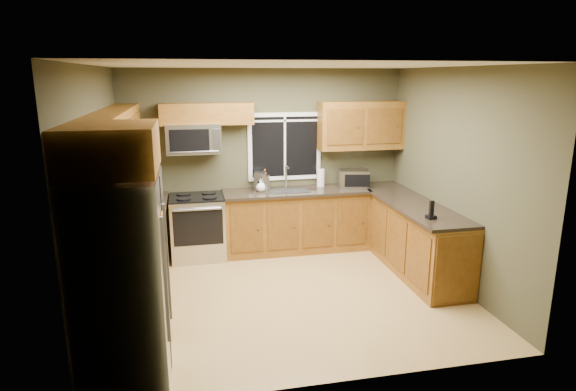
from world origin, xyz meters
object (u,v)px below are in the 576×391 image
object	(u,v)px
refrigerator	(122,280)
coffee_maker	(260,181)
toaster_oven	(354,178)
soap_bottle_a	(265,179)
soap_bottle_c	(261,186)
cordless_phone	(431,213)
microwave	(194,139)
paper_towel_roll	(321,178)
range	(198,227)
kettle	(264,182)

from	to	relation	value
refrigerator	coffee_maker	world-z (taller)	refrigerator
toaster_oven	soap_bottle_a	size ratio (longest dim) A/B	1.73
soap_bottle_c	cordless_phone	bearing A→B (deg)	-45.37
refrigerator	cordless_phone	size ratio (longest dim) A/B	8.11
microwave	coffee_maker	world-z (taller)	microwave
soap_bottle_c	cordless_phone	size ratio (longest dim) A/B	0.79
paper_towel_roll	cordless_phone	world-z (taller)	paper_towel_roll
coffee_maker	microwave	bearing A→B (deg)	-178.83
paper_towel_roll	soap_bottle_c	size ratio (longest dim) A/B	1.69
soap_bottle_c	soap_bottle_a	bearing A→B (deg)	64.53
range	coffee_maker	world-z (taller)	coffee_maker
kettle	cordless_phone	bearing A→B (deg)	-47.80
kettle	soap_bottle_a	world-z (taller)	soap_bottle_a
refrigerator	paper_towel_roll	world-z (taller)	refrigerator
toaster_oven	kettle	size ratio (longest dim) A/B	1.80
cordless_phone	paper_towel_roll	bearing A→B (deg)	112.88
coffee_maker	cordless_phone	distance (m)	2.60
toaster_oven	paper_towel_roll	bearing A→B (deg)	160.31
soap_bottle_c	toaster_oven	bearing A→B (deg)	-0.85
soap_bottle_a	cordless_phone	xyz separation A→B (m)	(1.67, -1.99, -0.08)
coffee_maker	paper_towel_roll	size ratio (longest dim) A/B	0.90
kettle	paper_towel_roll	bearing A→B (deg)	4.01
coffee_maker	paper_towel_roll	bearing A→B (deg)	1.34
refrigerator	paper_towel_roll	bearing A→B (deg)	48.88
kettle	paper_towel_roll	distance (m)	0.89
toaster_oven	paper_towel_roll	xyz separation A→B (m)	(-0.47, 0.17, -0.00)
refrigerator	cordless_phone	distance (m)	3.54
kettle	cordless_phone	world-z (taller)	kettle
refrigerator	paper_towel_roll	xyz separation A→B (m)	(2.57, 2.95, 0.17)
microwave	paper_towel_roll	bearing A→B (deg)	1.26
soap_bottle_a	coffee_maker	bearing A→B (deg)	-140.10
cordless_phone	kettle	bearing A→B (deg)	132.20
cordless_phone	refrigerator	bearing A→B (deg)	-163.43
refrigerator	microwave	world-z (taller)	microwave
soap_bottle_a	soap_bottle_c	world-z (taller)	soap_bottle_a
toaster_oven	coffee_maker	size ratio (longest dim) A/B	1.86
range	toaster_oven	distance (m)	2.43
toaster_oven	paper_towel_roll	distance (m)	0.50
microwave	kettle	world-z (taller)	microwave
refrigerator	soap_bottle_c	size ratio (longest dim) A/B	10.26
paper_towel_roll	soap_bottle_a	bearing A→B (deg)	176.45
microwave	cordless_phone	bearing A→B (deg)	-35.08
kettle	microwave	bearing A→B (deg)	178.82
coffee_maker	kettle	world-z (taller)	kettle
microwave	coffee_maker	xyz separation A→B (m)	(0.94, 0.02, -0.66)
range	paper_towel_roll	size ratio (longest dim) A/B	3.15
refrigerator	kettle	size ratio (longest dim) A/B	6.52
microwave	coffee_maker	size ratio (longest dim) A/B	2.84
microwave	toaster_oven	size ratio (longest dim) A/B	1.53
soap_bottle_a	kettle	bearing A→B (deg)	-103.79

